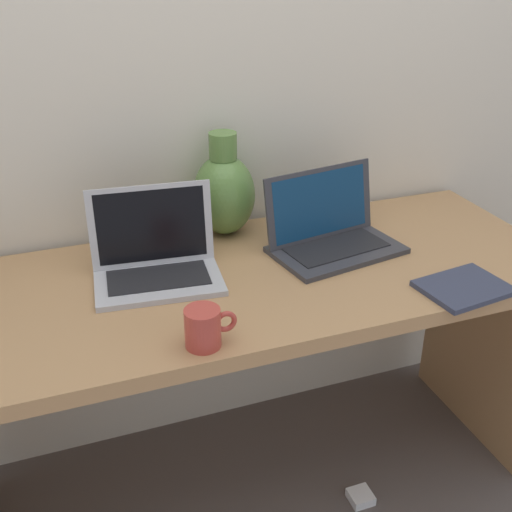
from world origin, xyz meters
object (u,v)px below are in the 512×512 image
object	(u,v)px
notebook_stack	(464,288)
coffee_mug	(204,328)
laptop_left	(155,254)
power_brick	(361,497)
green_vase	(224,192)
laptop_right	(329,229)

from	to	relation	value
notebook_stack	coffee_mug	size ratio (longest dim) A/B	1.81
laptop_left	power_brick	world-z (taller)	laptop_left
laptop_left	coffee_mug	size ratio (longest dim) A/B	2.91
laptop_left	power_brick	bearing A→B (deg)	-26.42
green_vase	notebook_stack	bearing A→B (deg)	-49.31
laptop_right	green_vase	distance (m)	0.32
laptop_left	green_vase	bearing A→B (deg)	37.77
laptop_right	power_brick	bearing A→B (deg)	-83.41
laptop_left	laptop_right	world-z (taller)	laptop_left
laptop_left	green_vase	world-z (taller)	green_vase
green_vase	power_brick	bearing A→B (deg)	-58.69
green_vase	laptop_right	bearing A→B (deg)	-38.55
notebook_stack	power_brick	size ratio (longest dim) A/B	3.03
laptop_right	green_vase	size ratio (longest dim) A/B	1.26
laptop_left	power_brick	xyz separation A→B (m)	(0.53, -0.26, -0.81)
laptop_left	notebook_stack	distance (m)	0.79
notebook_stack	power_brick	xyz separation A→B (m)	(-0.18, 0.08, -0.75)
green_vase	notebook_stack	distance (m)	0.72
green_vase	power_brick	world-z (taller)	green_vase
coffee_mug	notebook_stack	bearing A→B (deg)	0.36
power_brick	laptop_right	bearing A→B (deg)	96.59
notebook_stack	laptop_right	bearing A→B (deg)	122.24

